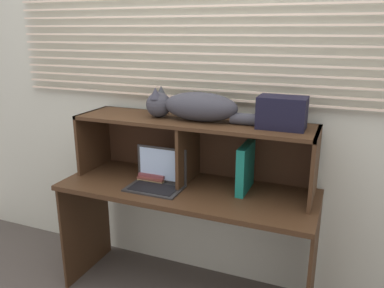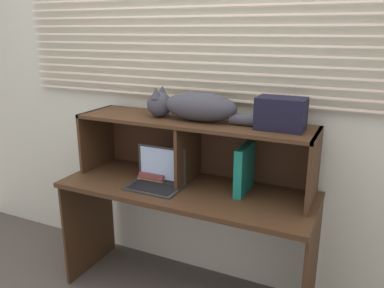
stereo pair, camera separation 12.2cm
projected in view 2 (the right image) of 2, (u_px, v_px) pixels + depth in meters
name	position (u px, v px, depth m)	size (l,w,h in m)	color
back_panel_with_blinds	(207.00, 97.00, 2.49)	(4.40, 0.08, 2.50)	beige
desk	(185.00, 209.00, 2.38)	(1.56, 0.58, 0.76)	#3E2817
hutch_shelf_unit	(194.00, 137.00, 2.38)	(1.47, 0.37, 0.40)	#3E2817
cat	(194.00, 106.00, 2.29)	(0.79, 0.19, 0.19)	#36373F
laptop	(157.00, 178.00, 2.35)	(0.33, 0.21, 0.23)	#2A2A2A
binder_upright	(245.00, 169.00, 2.25)	(0.05, 0.26, 0.28)	#157362
book_stack	(159.00, 172.00, 2.52)	(0.18, 0.25, 0.05)	tan
storage_box	(281.00, 114.00, 2.07)	(0.26, 0.16, 0.18)	black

